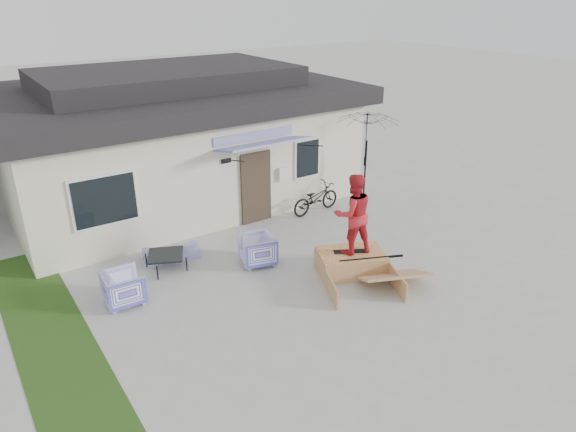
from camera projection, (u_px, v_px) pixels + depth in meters
ground at (323, 301)px, 11.40m from camera, size 90.00×90.00×0.00m
grass_strip at (51, 336)px, 10.24m from camera, size 1.40×8.00×0.01m
house at (172, 135)px, 16.68m from camera, size 10.80×8.49×4.10m
loveseat at (171, 248)px, 13.11m from camera, size 1.44×0.73×0.54m
armchair_left at (124, 286)px, 11.18m from camera, size 0.79×0.84×0.83m
armchair_right at (257, 248)px, 12.80m from camera, size 0.95×0.99×0.84m
coffee_table at (166, 262)px, 12.61m from camera, size 1.09×1.09×0.41m
bicycle at (316, 195)px, 15.70m from camera, size 1.76×0.74×1.10m
patio_umbrella at (366, 152)px, 15.68m from camera, size 1.98×1.84×2.20m
skate_ramp at (351, 262)px, 12.47m from camera, size 2.22×2.49×0.51m
skateboard at (351, 251)px, 12.40m from camera, size 0.82×0.58×0.05m
skater at (353, 213)px, 12.00m from camera, size 1.10×0.95×1.93m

